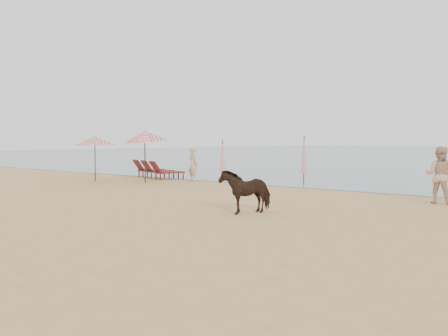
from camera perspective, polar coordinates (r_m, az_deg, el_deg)
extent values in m
plane|color=tan|center=(14.83, -12.32, -5.11)|extent=(120.00, 120.00, 0.00)
cube|color=maroon|center=(29.02, -8.25, -0.24)|extent=(1.16, 1.66, 0.09)
cube|color=maroon|center=(28.70, -9.74, 0.31)|extent=(0.82, 0.70, 0.66)
cube|color=maroon|center=(27.94, -7.28, -0.37)|extent=(1.16, 1.66, 0.09)
cube|color=maroon|center=(27.60, -8.82, 0.20)|extent=(0.82, 0.70, 0.66)
cube|color=maroon|center=(26.87, -6.24, -0.51)|extent=(1.16, 1.66, 0.09)
cube|color=maroon|center=(26.51, -7.82, 0.09)|extent=(0.82, 0.70, 0.66)
cylinder|color=black|center=(26.64, -14.52, 0.86)|extent=(0.05, 0.05, 2.13)
cone|color=red|center=(26.61, -14.55, 3.05)|extent=(2.03, 2.03, 0.44)
sphere|color=black|center=(26.62, -14.56, 3.46)|extent=(0.08, 0.08, 0.08)
cylinder|color=black|center=(24.88, -9.02, 1.02)|extent=(0.05, 0.05, 2.36)
cone|color=red|center=(24.86, -9.04, 3.62)|extent=(2.09, 2.13, 0.71)
sphere|color=black|center=(24.86, -9.05, 4.12)|extent=(0.09, 0.09, 0.09)
cylinder|color=black|center=(25.08, -0.18, 0.83)|extent=(0.05, 0.05, 2.14)
cone|color=red|center=(25.07, -0.18, 1.42)|extent=(0.26, 0.26, 1.61)
cylinder|color=black|center=(24.03, 9.12, 0.90)|extent=(0.05, 0.05, 2.32)
cone|color=red|center=(24.02, 9.13, 1.56)|extent=(0.28, 0.28, 1.74)
imported|color=black|center=(14.63, 2.52, -2.61)|extent=(1.14, 1.66, 1.29)
imported|color=tan|center=(25.56, -3.56, 0.44)|extent=(0.75, 0.61, 1.76)
imported|color=tan|center=(18.12, 23.41, -0.75)|extent=(0.96, 0.77, 1.91)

